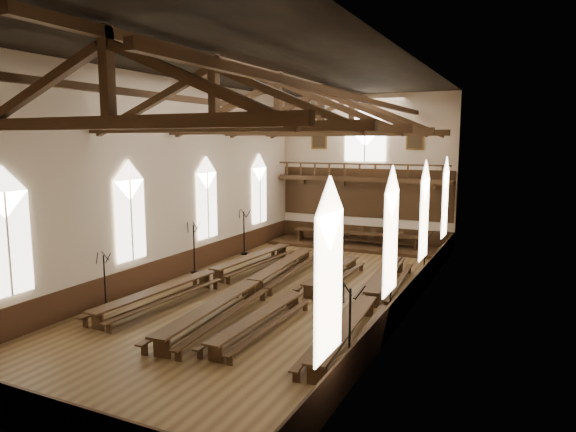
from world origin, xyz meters
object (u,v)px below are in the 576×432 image
candelabrum_right_mid (390,301)px  candelabrum_right_far (424,264)px  refectory_row_b (252,285)px  refectory_row_d (369,299)px  candelabrum_left_near (105,291)px  refectory_row_a (212,274)px  candelabrum_left_far (244,241)px  candelabrum_left_mid (194,258)px  candelabrum_right_near (349,344)px  dais (356,246)px  high_table (356,234)px  refectory_row_c (301,292)px

candelabrum_right_mid → candelabrum_right_far: bearing=90.0°
refectory_row_b → candelabrum_right_far: bearing=45.5°
refectory_row_d → candelabrum_left_near: candelabrum_left_near is taller
candelabrum_right_far → refectory_row_a: bearing=-148.2°
refectory_row_a → candelabrum_left_far: candelabrum_left_far is taller
candelabrum_left_near → candelabrum_left_mid: (-0.00, 6.25, 0.11)m
candelabrum_left_mid → candelabrum_right_near: bearing=-33.9°
dais → candelabrum_left_far: 7.53m
candelabrum_right_far → candelabrum_left_mid: bearing=-159.3°
refectory_row_a → candelabrum_right_mid: 9.13m
dais → candelabrum_right_far: size_ratio=4.60×
dais → high_table: bearing=0.0°
refectory_row_c → candelabrum_left_mid: size_ratio=4.98×
high_table → candelabrum_left_far: 7.49m
refectory_row_a → candelabrum_right_near: 10.89m
refectory_row_d → high_table: (-4.54, 12.18, 0.33)m
candelabrum_left_near → candelabrum_left_mid: 6.25m
candelabrum_right_mid → candelabrum_right_far: 6.76m
refectory_row_b → dais: bearing=86.5°
refectory_row_d → refectory_row_a: bearing=176.1°
refectory_row_c → dais: (-1.61, 12.39, -0.39)m
candelabrum_left_near → candelabrum_right_mid: (11.10, 3.68, 0.06)m
refectory_row_a → candelabrum_right_mid: bearing=-7.2°
refectory_row_a → refectory_row_d: refectory_row_a is taller
refectory_row_b → candelabrum_left_mid: 5.29m
refectory_row_b → candelabrum_right_mid: (6.32, -0.31, 0.22)m
refectory_row_d → candelabrum_right_mid: bearing=-29.8°
refectory_row_d → candelabrum_right_near: 5.60m
refectory_row_c → candelabrum_right_far: 7.51m
refectory_row_a → candelabrum_left_near: size_ratio=6.07×
refectory_row_d → refectory_row_b: bearing=-177.0°
refectory_row_c → candelabrum_left_far: size_ratio=4.87×
candelabrum_right_near → candelabrum_right_far: 11.66m
refectory_row_b → refectory_row_d: size_ratio=1.02×
candelabrum_left_far → high_table: bearing=42.4°
high_table → candelabrum_right_mid: candelabrum_right_mid is taller
high_table → candelabrum_left_near: 17.36m
refectory_row_a → refectory_row_c: bearing=-8.5°
candelabrum_left_far → candelabrum_left_mid: bearing=-90.0°
refectory_row_b → candelabrum_right_mid: candelabrum_right_mid is taller
dais → candelabrum_left_far: (-5.53, -5.06, 0.75)m
refectory_row_d → high_table: bearing=110.4°
candelabrum_left_mid → candelabrum_right_near: (11.10, -7.47, -0.01)m
refectory_row_b → refectory_row_c: (2.36, 0.07, -0.07)m
candelabrum_right_near → candelabrum_right_mid: candelabrum_right_near is taller
high_table → candelabrum_right_mid: bearing=-66.4°
refectory_row_b → candelabrum_left_near: candelabrum_left_near is taller
candelabrum_right_near → candelabrum_right_mid: 4.90m
dais → high_table: 0.77m
candelabrum_left_near → high_table: bearing=71.4°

